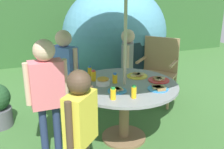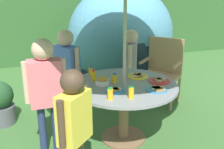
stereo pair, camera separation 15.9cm
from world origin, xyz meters
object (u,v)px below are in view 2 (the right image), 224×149
Objects in this scene: juice_bottle_center_back at (110,94)px; juice_bottle_center_front at (115,78)px; plate_back_edge at (159,81)px; plate_front_edge at (138,76)px; juice_bottle_near_right at (131,92)px; wooden_chair at (163,67)px; juice_bottle_mid_left at (94,75)px; child_in_pink_shirt at (45,83)px; potted_plant at (0,103)px; snack_bowl at (102,81)px; child_in_yellow_shirt at (74,118)px; plate_far_right at (157,89)px; cup_near at (76,82)px; juice_bottle_near_left at (91,71)px; plate_far_left at (115,90)px; child_in_grey_shirt at (131,58)px; garden_table at (124,97)px; child_in_blue_shirt at (67,64)px; dome_tent at (121,35)px.

juice_bottle_center_front is at bearing 66.19° from juice_bottle_center_back.
plate_back_edge is 0.52m from juice_bottle_center_front.
plate_front_edge is 1.90× the size of juice_bottle_near_right.
wooden_chair is 1.41m from juice_bottle_mid_left.
child_in_pink_shirt is 1.28m from plate_back_edge.
potted_plant is 3.65× the size of snack_bowl.
child_in_yellow_shirt is at bearing -121.08° from snack_bowl.
cup_near is (-0.78, 0.44, 0.02)m from plate_far_right.
juice_bottle_center_back is at bearing -88.95° from juice_bottle_near_left.
wooden_chair is 3.93× the size of plate_front_edge.
wooden_chair is 0.86× the size of child_in_yellow_shirt.
juice_bottle_near_left is at bearing -111.90° from wooden_chair.
plate_far_left reaches higher than potted_plant.
plate_back_edge is at bearing 26.24° from child_in_grey_shirt.
child_in_yellow_shirt is 1.17m from juice_bottle_near_left.
child_in_yellow_shirt is 5.74× the size of plate_far_left.
snack_bowl is at bearing -81.07° from juice_bottle_near_left.
child_in_yellow_shirt reaches higher than snack_bowl.
snack_bowl reaches higher than plate_far_right.
cup_near is at bearing 150.80° from plate_far_right.
plate_far_right is at bearing -87.01° from plate_front_edge.
garden_table is 0.42m from plate_far_right.
juice_bottle_center_back is at bearing -22.93° from child_in_blue_shirt.
child_in_grey_shirt reaches higher than juice_bottle_center_front.
juice_bottle_center_front is (-0.50, 0.12, 0.04)m from plate_back_edge.
juice_bottle_center_back is at bearing -156.09° from plate_back_edge.
plate_far_left is 0.44m from plate_far_right.
juice_bottle_center_front is (-0.02, 0.46, -0.01)m from juice_bottle_near_right.
child_in_pink_shirt is at bearing -143.58° from juice_bottle_near_left.
child_in_pink_shirt is at bearing -29.73° from child_in_grey_shirt.
wooden_chair is at bearing 59.15° from plate_far_right.
child_in_blue_shirt is 0.70m from snack_bowl.
dome_tent is 2.43m from potted_plant.
juice_bottle_center_back is at bearing -95.45° from snack_bowl.
juice_bottle_mid_left is (-0.02, 0.57, 0.00)m from juice_bottle_center_back.
plate_far_left is at bearing -3.38° from child_in_grey_shirt.
child_in_pink_shirt is at bearing -106.31° from wooden_chair.
child_in_blue_shirt is at bearing 129.00° from plate_far_right.
snack_bowl is (-1.18, -0.80, 0.19)m from wooden_chair.
juice_bottle_center_front is at bearing -123.03° from dome_tent.
snack_bowl is at bearing 163.26° from garden_table.
garden_table is 0.54m from juice_bottle_near_left.
wooden_chair reaches higher than plate_front_edge.
cup_near is (0.34, 0.18, -0.09)m from child_in_pink_shirt.
wooden_chair is 1.71× the size of potted_plant.
juice_bottle_mid_left is (0.56, 0.24, -0.06)m from child_in_pink_shirt.
juice_bottle_mid_left reaches higher than plate_far_left.
potted_plant is at bearing -64.06° from child_in_grey_shirt.
juice_bottle_center_front is (0.20, -0.33, -0.01)m from juice_bottle_near_left.
plate_far_right is 3.42× the size of cup_near.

